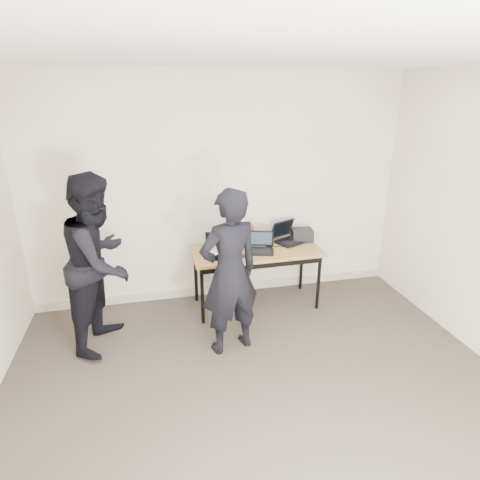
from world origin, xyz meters
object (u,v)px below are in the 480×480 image
object	(u,v)px
person_typist	(230,273)
person_observer	(100,262)
desk	(257,255)
leather_satchel	(237,235)
laptop_right	(288,237)
laptop_beige	(216,249)
laptop_center	(261,247)
equipment_box	(302,235)

from	to	relation	value
person_typist	person_observer	xyz separation A→B (m)	(-1.21, 0.42, 0.05)
desk	person_observer	world-z (taller)	person_observer
person_typist	leather_satchel	bearing A→B (deg)	-122.61
laptop_right	person_typist	world-z (taller)	person_typist
laptop_beige	leather_satchel	world-z (taller)	leather_satchel
laptop_center	person_typist	distance (m)	0.91
laptop_beige	person_observer	size ratio (longest dim) A/B	0.21
person_observer	laptop_center	bearing A→B (deg)	-60.12
laptop_right	person_observer	size ratio (longest dim) A/B	0.25
laptop_beige	desk	bearing A→B (deg)	13.47
laptop_beige	equipment_box	xyz separation A→B (m)	(1.11, 0.18, 0.02)
equipment_box	person_typist	world-z (taller)	person_typist
laptop_beige	leather_satchel	size ratio (longest dim) A/B	1.02
person_observer	laptop_beige	bearing A→B (deg)	-54.05
desk	laptop_center	world-z (taller)	laptop_center
laptop_right	equipment_box	world-z (taller)	laptop_right
desk	person_typist	world-z (taller)	person_typist
leather_satchel	equipment_box	world-z (taller)	leather_satchel
laptop_beige	person_observer	distance (m)	1.28
laptop_beige	person_observer	world-z (taller)	person_observer
laptop_beige	person_typist	size ratio (longest dim) A/B	0.22
laptop_beige	laptop_center	world-z (taller)	laptop_beige
laptop_center	desk	bearing A→B (deg)	164.54
laptop_right	equipment_box	size ratio (longest dim) A/B	1.78
desk	laptop_right	world-z (taller)	laptop_right
desk	laptop_right	xyz separation A→B (m)	(0.45, 0.20, 0.12)
laptop_right	person_typist	xyz separation A→B (m)	(-0.93, -0.97, 0.06)
laptop_right	laptop_beige	bearing A→B (deg)	166.34
laptop_center	person_typist	xyz separation A→B (m)	(-0.52, -0.75, 0.06)
laptop_center	person_observer	world-z (taller)	person_observer
leather_satchel	person_typist	size ratio (longest dim) A/B	0.22
desk	person_typist	size ratio (longest dim) A/B	0.90
desk	laptop_right	distance (m)	0.50
laptop_center	person_observer	size ratio (longest dim) A/B	0.20
laptop_beige	person_typist	xyz separation A→B (m)	(-0.00, -0.79, 0.06)
equipment_box	person_typist	xyz separation A→B (m)	(-1.11, -0.97, 0.04)
person_typist	equipment_box	bearing A→B (deg)	-154.89
leather_satchel	person_typist	distance (m)	1.05
laptop_center	equipment_box	bearing A→B (deg)	36.89
person_observer	leather_satchel	bearing A→B (deg)	-49.79
equipment_box	person_typist	bearing A→B (deg)	-138.92
laptop_center	person_typist	size ratio (longest dim) A/B	0.21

